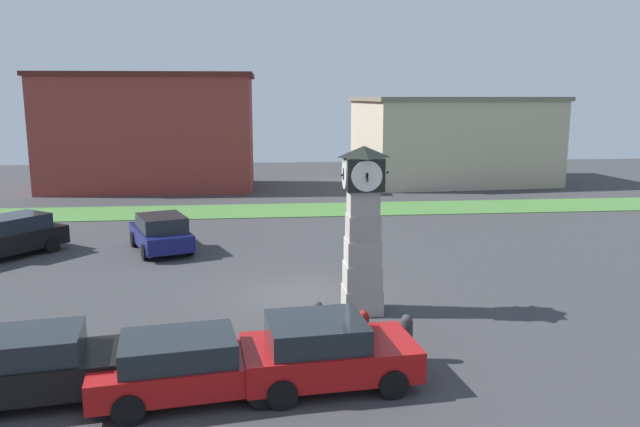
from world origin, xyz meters
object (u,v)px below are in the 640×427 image
Objects in this scene: bollard_mid_row at (363,328)px; bollard_far_row at (406,337)px; clock_tower at (363,231)px; bollard_near_tower at (318,318)px; car_near_tower at (190,366)px; car_silver_hatch at (161,233)px; car_navy_sedan at (39,365)px; car_far_lot at (8,236)px; car_by_building at (326,351)px.

bollard_mid_row is 1.31m from bollard_far_row.
clock_tower reaches higher than bollard_near_tower.
car_silver_hatch reaches higher than car_near_tower.
car_navy_sedan is 12.82m from car_silver_hatch.
car_far_lot is at bearing 139.57° from bollard_far_row.
car_by_building is 0.91× the size of car_silver_hatch.
car_near_tower is 15.29m from car_far_lot.
car_near_tower is at bearing -79.19° from car_silver_hatch.
car_by_building is at bearing 7.11° from car_near_tower.
clock_tower is 4.07m from bollard_far_row.
bollard_near_tower is at bearing 87.69° from car_by_building.
bollard_mid_row is 0.82× the size of bollard_far_row.
clock_tower is at bearing 48.62° from bollard_near_tower.
bollard_mid_row is 7.54m from car_navy_sedan.
bollard_mid_row is 16.28m from car_far_lot.
car_far_lot is at bearing 123.35° from car_near_tower.
bollard_near_tower is at bearing -39.68° from car_far_lot.
car_far_lot reaches higher than car_near_tower.
bollard_near_tower is 4.47m from car_near_tower.
bollard_near_tower is 0.23× the size of car_by_building.
car_near_tower is 2.93m from car_by_building.
car_near_tower reaches higher than bollard_far_row.
car_near_tower is (-4.97, -1.37, 0.13)m from bollard_far_row.
car_by_building is at bearing -47.65° from car_far_lot.
car_near_tower is (3.13, -0.23, -0.05)m from car_navy_sedan.
bollard_far_row is 0.27× the size of car_navy_sedan.
car_near_tower is at bearing -172.89° from car_by_building.
car_silver_hatch is at bearing 87.11° from car_navy_sedan.
bollard_far_row is (1.95, -1.92, 0.13)m from bollard_near_tower.
bollard_mid_row is 0.23× the size of car_navy_sedan.
car_by_building reaches higher than bollard_far_row.
car_far_lot is (-11.31, 12.41, 0.05)m from car_by_building.
car_near_tower is 1.02× the size of car_silver_hatch.
car_by_building reaches higher than car_near_tower.
car_silver_hatch is (0.65, 12.80, 0.01)m from car_navy_sedan.
bollard_mid_row is at bearing -98.88° from clock_tower.
bollard_mid_row is 0.22× the size of car_near_tower.
car_navy_sedan is at bearing -92.89° from car_silver_hatch.
bollard_far_row is (0.47, -3.60, -1.86)m from clock_tower.
car_navy_sedan is 6.04m from car_by_building.
car_far_lot is (-8.40, 12.77, 0.10)m from car_near_tower.
bollard_near_tower is 11.20m from car_silver_hatch.
car_far_lot is at bearing 140.16° from bollard_mid_row.
car_navy_sedan reaches higher than bollard_near_tower.
bollard_near_tower is 0.20× the size of car_far_lot.
bollard_far_row reaches higher than bollard_mid_row.
car_far_lot is (-12.91, 7.80, -1.63)m from clock_tower.
bollard_near_tower is 0.21× the size of car_silver_hatch.
car_navy_sedan is at bearing 175.88° from car_near_tower.
bollard_near_tower is 2.74m from bollard_far_row.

